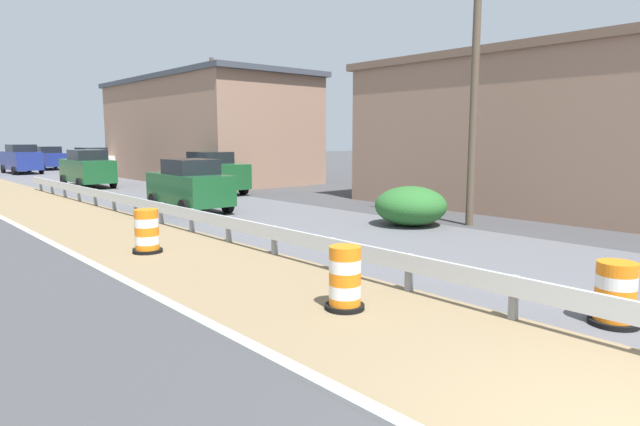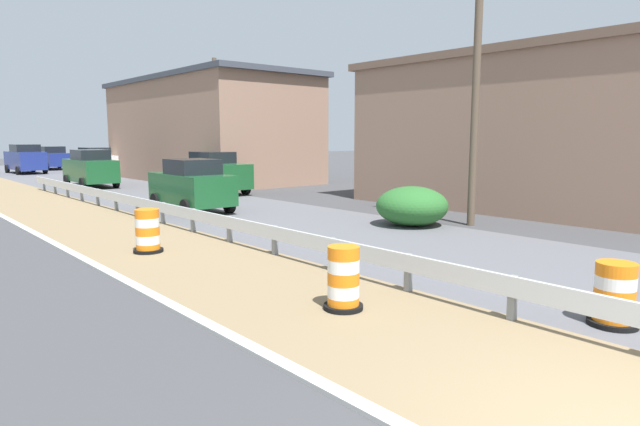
# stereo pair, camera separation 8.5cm
# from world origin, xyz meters

# --- Properties ---
(guardrail_median) EXTENTS (0.18, 53.45, 0.71)m
(guardrail_median) POSITION_xyz_m (2.32, 3.75, 0.52)
(guardrail_median) COLOR silver
(guardrail_median) RESTS_ON ground
(traffic_barrel_nearest) EXTENTS (0.71, 0.71, 0.96)m
(traffic_barrel_nearest) POSITION_xyz_m (3.31, 1.61, 0.43)
(traffic_barrel_nearest) COLOR orange
(traffic_barrel_nearest) RESTS_ON ground
(traffic_barrel_close) EXTENTS (0.65, 0.65, 1.05)m
(traffic_barrel_close) POSITION_xyz_m (0.78, 4.80, 0.47)
(traffic_barrel_close) COLOR orange
(traffic_barrel_close) RESTS_ON ground
(traffic_barrel_mid) EXTENTS (0.71, 0.71, 1.06)m
(traffic_barrel_mid) POSITION_xyz_m (0.19, 11.13, 0.48)
(traffic_barrel_mid) COLOR orange
(traffic_barrel_mid) RESTS_ON ground
(car_lead_near_lane) EXTENTS (2.08, 4.72, 2.10)m
(car_lead_near_lane) POSITION_xyz_m (5.01, 30.17, 1.05)
(car_lead_near_lane) COLOR #195128
(car_lead_near_lane) RESTS_ON ground
(car_trailing_near_lane) EXTENTS (2.13, 4.54, 2.06)m
(car_trailing_near_lane) POSITION_xyz_m (8.22, 38.90, 1.03)
(car_trailing_near_lane) COLOR silver
(car_trailing_near_lane) RESTS_ON ground
(car_lead_far_lane) EXTENTS (2.03, 4.05, 1.98)m
(car_lead_far_lane) POSITION_xyz_m (4.50, 17.12, 0.99)
(car_lead_far_lane) COLOR #195128
(car_lead_far_lane) RESTS_ON ground
(car_mid_far_lane) EXTENTS (2.21, 4.67, 2.00)m
(car_mid_far_lane) POSITION_xyz_m (8.15, 49.84, 1.01)
(car_mid_far_lane) COLOR navy
(car_mid_far_lane) RESTS_ON ground
(car_trailing_far_lane) EXTENTS (2.25, 4.75, 2.25)m
(car_trailing_far_lane) POSITION_xyz_m (5.03, 45.43, 1.12)
(car_trailing_far_lane) COLOR navy
(car_trailing_far_lane) RESTS_ON ground
(car_distant_a) EXTENTS (1.95, 4.41, 2.08)m
(car_distant_a) POSITION_xyz_m (8.50, 22.37, 1.04)
(car_distant_a) COLOR #195128
(car_distant_a) RESTS_ON ground
(roadside_shop_near) EXTENTS (7.20, 15.07, 5.99)m
(roadside_shop_near) POSITION_xyz_m (15.45, 8.73, 3.01)
(roadside_shop_near) COLOR #93705B
(roadside_shop_near) RESTS_ON ground
(roadside_shop_far) EXTENTS (7.64, 16.42, 6.57)m
(roadside_shop_far) POSITION_xyz_m (12.72, 30.54, 3.30)
(roadside_shop_far) COLOR #93705B
(roadside_shop_far) RESTS_ON ground
(utility_pole_near) EXTENTS (0.24, 1.80, 9.15)m
(utility_pole_near) POSITION_xyz_m (9.67, 8.29, 4.74)
(utility_pole_near) COLOR brown
(utility_pole_near) RESTS_ON ground
(utility_pole_mid) EXTENTS (0.24, 1.80, 7.04)m
(utility_pole_mid) POSITION_xyz_m (10.13, 24.91, 3.67)
(utility_pole_mid) COLOR brown
(utility_pole_mid) RESTS_ON ground
(bush_roadside) EXTENTS (2.28, 2.28, 1.25)m
(bush_roadside) POSITION_xyz_m (8.23, 9.52, 0.63)
(bush_roadside) COLOR #286028
(bush_roadside) RESTS_ON ground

